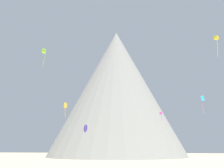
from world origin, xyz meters
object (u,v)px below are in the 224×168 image
Objects in this scene: kite_cyan_mid at (203,100)px; kite_lime_high at (44,52)px; kite_yellow_high at (216,38)px; rock_massif at (119,96)px; kite_magenta_mid at (161,114)px; kite_indigo_low at (85,128)px; kite_gold_mid at (65,107)px.

kite_lime_high reaches higher than kite_cyan_mid.
kite_lime_high is at bearing -55.72° from kite_yellow_high.
rock_massif is 18.01× the size of kite_lime_high.
kite_magenta_mid is at bearing -112.71° from kite_yellow_high.
kite_indigo_low is (-21.34, -12.69, -5.06)m from kite_magenta_mid.
kite_cyan_mid is 24.77m from kite_yellow_high.
kite_gold_mid is (5.88, 3.01, -15.19)m from kite_lime_high.
kite_magenta_mid is 31.17m from kite_gold_mid.
kite_cyan_mid is at bearing 115.47° from kite_indigo_low.
kite_magenta_mid is 25.34m from kite_indigo_low.
kite_cyan_mid reaches higher than kite_gold_mid.
rock_massif reaches higher than kite_cyan_mid.
kite_yellow_high is (0.19, -22.77, 9.75)m from kite_cyan_mid.
kite_indigo_low is (10.11, 8.13, -20.71)m from kite_lime_high.
kite_lime_high is 1.80× the size of kite_magenta_mid.
kite_yellow_high reaches higher than kite_gold_mid.
kite_yellow_high reaches higher than kite_magenta_mid.
kite_cyan_mid is at bearing 38.39° from kite_lime_high.
kite_indigo_low is 41.08m from kite_yellow_high.
kite_indigo_low is at bearing -70.67° from kite_yellow_high.
kite_gold_mid reaches higher than kite_indigo_low.
kite_yellow_high is (43.99, -6.41, -2.59)m from kite_lime_high.
kite_cyan_mid is at bearing 9.03° from kite_gold_mid.
kite_cyan_mid reaches higher than kite_magenta_mid.
kite_lime_high is at bearing -98.52° from rock_massif.
rock_massif is at bearing -168.55° from kite_indigo_low.
kite_yellow_high is at bearing -6.31° from kite_magenta_mid.
kite_cyan_mid is 40.29m from kite_gold_mid.
kite_cyan_mid is (33.35, -53.33, -13.07)m from rock_massif.
kite_magenta_mid is at bearing -66.73° from rock_massif.
kite_gold_mid is (-25.57, -17.81, 0.46)m from kite_magenta_mid.
kite_magenta_mid is 0.60× the size of kite_yellow_high.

